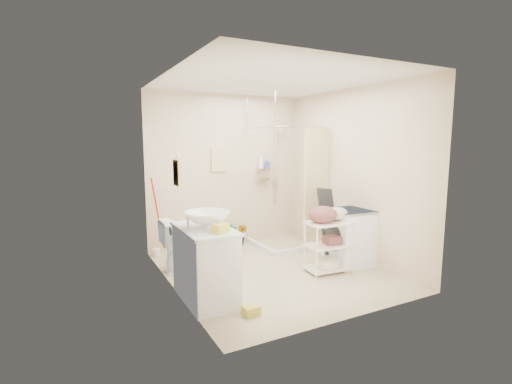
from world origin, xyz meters
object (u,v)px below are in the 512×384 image
vanity (205,264)px  laundry_rack (329,242)px  toilet (187,244)px  washing_machine (349,237)px

vanity → laundry_rack: size_ratio=1.13×
vanity → laundry_rack: bearing=2.9°
vanity → laundry_rack: laundry_rack is taller
toilet → laundry_rack: 1.98m
washing_machine → toilet: bearing=161.1°
toilet → washing_machine: size_ratio=0.90×
laundry_rack → toilet: bearing=155.1°
toilet → laundry_rack: bearing=-120.1°
vanity → washing_machine: vanity is taller
vanity → washing_machine: size_ratio=1.18×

